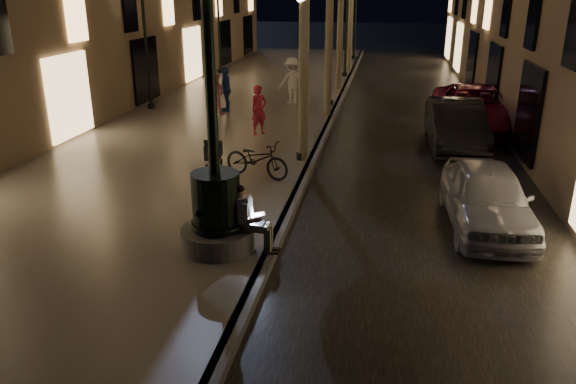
% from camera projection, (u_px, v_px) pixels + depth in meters
% --- Properties ---
extents(ground, '(120.00, 120.00, 0.00)m').
position_uv_depth(ground, '(334.00, 115.00, 22.68)').
color(ground, black).
rests_on(ground, ground).
extents(cobble_lane, '(6.00, 45.00, 0.02)m').
position_uv_depth(cobble_lane, '(410.00, 117.00, 22.19)').
color(cobble_lane, black).
rests_on(cobble_lane, ground).
extents(promenade, '(8.00, 45.00, 0.20)m').
position_uv_depth(promenade, '(239.00, 109.00, 23.29)').
color(promenade, slate).
rests_on(promenade, ground).
extents(curb_strip, '(0.25, 45.00, 0.20)m').
position_uv_depth(curb_strip, '(335.00, 112.00, 22.64)').
color(curb_strip, '#59595B').
rests_on(curb_strip, ground).
extents(fountain_lamppost, '(1.40, 1.40, 5.21)m').
position_uv_depth(fountain_lamppost, '(216.00, 198.00, 10.41)').
color(fountain_lamppost, '#59595B').
rests_on(fountain_lamppost, promenade).
extents(seated_man_laptop, '(0.92, 0.31, 1.30)m').
position_uv_depth(seated_man_laptop, '(248.00, 216.00, 10.42)').
color(seated_man_laptop, gray).
rests_on(seated_man_laptop, promenade).
extents(lamp_curb_a, '(0.36, 0.36, 4.81)m').
position_uv_depth(lamp_curb_a, '(302.00, 52.00, 15.14)').
color(lamp_curb_a, black).
rests_on(lamp_curb_a, promenade).
extents(lamp_curb_b, '(0.36, 0.36, 4.81)m').
position_uv_depth(lamp_curb_b, '(332.00, 30.00, 22.53)').
color(lamp_curb_b, black).
rests_on(lamp_curb_b, promenade).
extents(lamp_curb_c, '(0.36, 0.36, 4.81)m').
position_uv_depth(lamp_curb_c, '(347.00, 19.00, 29.92)').
color(lamp_curb_c, black).
rests_on(lamp_curb_c, promenade).
extents(lamp_curb_d, '(0.36, 0.36, 4.81)m').
position_uv_depth(lamp_curb_d, '(356.00, 12.00, 37.31)').
color(lamp_curb_d, black).
rests_on(lamp_curb_d, promenade).
extents(lamp_left_b, '(0.36, 0.36, 4.81)m').
position_uv_depth(lamp_left_b, '(145.00, 31.00, 21.83)').
color(lamp_left_b, black).
rests_on(lamp_left_b, promenade).
extents(lamp_left_c, '(0.36, 0.36, 4.81)m').
position_uv_depth(lamp_left_c, '(218.00, 18.00, 31.07)').
color(lamp_left_c, black).
rests_on(lamp_left_c, promenade).
extents(stroller, '(0.47, 0.95, 0.96)m').
position_uv_depth(stroller, '(213.00, 151.00, 15.28)').
color(stroller, black).
rests_on(stroller, promenade).
extents(car_front, '(1.78, 4.09, 1.37)m').
position_uv_depth(car_front, '(487.00, 197.00, 11.94)').
color(car_front, '#A5A5AC').
rests_on(car_front, ground).
extents(car_second, '(1.70, 4.62, 1.51)m').
position_uv_depth(car_second, '(456.00, 125.00, 17.78)').
color(car_second, black).
rests_on(car_second, ground).
extents(car_third, '(2.78, 5.63, 1.54)m').
position_uv_depth(car_third, '(475.00, 108.00, 20.21)').
color(car_third, maroon).
rests_on(car_third, ground).
extents(pedestrian_red, '(0.70, 0.70, 1.64)m').
position_uv_depth(pedestrian_red, '(259.00, 110.00, 18.63)').
color(pedestrian_red, '#B32337').
rests_on(pedestrian_red, promenade).
extents(pedestrian_pink, '(0.85, 0.71, 1.58)m').
position_uv_depth(pedestrian_pink, '(215.00, 93.00, 21.69)').
color(pedestrian_pink, pink).
rests_on(pedestrian_pink, promenade).
extents(pedestrian_white, '(1.42, 1.28, 1.92)m').
position_uv_depth(pedestrian_white, '(292.00, 81.00, 23.45)').
color(pedestrian_white, white).
rests_on(pedestrian_white, promenade).
extents(pedestrian_blue, '(0.82, 1.10, 1.74)m').
position_uv_depth(pedestrian_blue, '(226.00, 89.00, 22.13)').
color(pedestrian_blue, '#285095').
rests_on(pedestrian_blue, promenade).
extents(bicycle, '(1.95, 1.19, 0.97)m').
position_uv_depth(bicycle, '(257.00, 159.00, 14.54)').
color(bicycle, black).
rests_on(bicycle, promenade).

